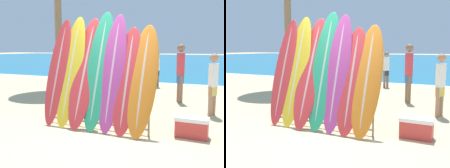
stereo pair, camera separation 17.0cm
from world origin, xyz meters
TOP-DOWN VIEW (x-y plane):
  - ground_plane at (0.00, 0.00)m, footprint 160.00×160.00m
  - ocean_water at (0.00, 37.21)m, footprint 120.00×60.00m
  - surfboard_rack at (-0.31, 0.42)m, footprint 2.32×0.04m
  - surfboard_slot_0 at (-1.31, 0.51)m, footprint 0.50×0.87m
  - surfboard_slot_1 at (-0.98, 0.53)m, footprint 0.56×0.89m
  - surfboard_slot_2 at (-0.63, 0.54)m, footprint 0.60×1.05m
  - surfboard_slot_3 at (-0.30, 0.53)m, footprint 0.57×0.92m
  - surfboard_slot_4 at (0.03, 0.51)m, footprint 0.52×0.85m
  - surfboard_slot_5 at (0.36, 0.48)m, footprint 0.55×0.82m
  - surfboard_slot_6 at (0.67, 0.48)m, footprint 0.57×0.88m
  - person_near_water at (0.77, 3.90)m, footprint 0.27×0.31m
  - person_mid_beach at (1.81, 2.53)m, footprint 0.23×0.26m
  - person_far_left at (-0.75, 6.72)m, footprint 0.25×0.26m
  - cooler_box at (1.58, 0.69)m, footprint 0.61×0.32m

SIDE VIEW (x-z plane):
  - ground_plane at x=0.00m, z-range 0.00..0.00m
  - ocean_water at x=0.00m, z-range 0.00..0.01m
  - cooler_box at x=1.58m, z-range 0.00..0.39m
  - surfboard_rack at x=-0.31m, z-range 0.04..0.86m
  - person_far_left at x=-0.75m, z-range 0.07..1.59m
  - person_mid_beach at x=1.81m, z-range 0.07..1.61m
  - person_near_water at x=0.77m, z-range 0.08..1.88m
  - surfboard_slot_5 at x=0.36m, z-range 0.00..2.11m
  - surfboard_slot_6 at x=0.67m, z-range 0.00..2.14m
  - surfboard_slot_0 at x=-1.31m, z-range 0.00..2.34m
  - surfboard_slot_2 at x=-0.63m, z-range 0.00..2.35m
  - surfboard_slot_4 at x=0.03m, z-range 0.00..2.38m
  - surfboard_slot_1 at x=-0.98m, z-range 0.00..2.38m
  - surfboard_slot_3 at x=-0.30m, z-range 0.00..2.46m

